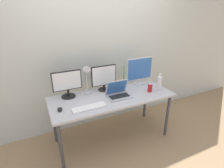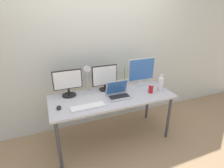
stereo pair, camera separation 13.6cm
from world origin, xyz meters
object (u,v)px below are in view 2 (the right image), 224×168
(keyboard_main, at_px, (88,107))
(mouse_by_keyboard, at_px, (59,108))
(soda_can_near_keyboard, at_px, (151,89))
(monitor_right, at_px, (141,71))
(work_desk, at_px, (112,100))
(bamboo_vase, at_px, (124,86))
(monitor_center, at_px, (105,77))
(laptop_silver, at_px, (118,93))
(monitor_left, at_px, (68,82))
(water_bottle, at_px, (161,84))
(desk_lamp, at_px, (88,73))

(keyboard_main, xyz_separation_m, mouse_by_keyboard, (-0.34, 0.10, 0.01))
(soda_can_near_keyboard, bearing_deg, monitor_right, 85.12)
(work_desk, distance_m, bamboo_vase, 0.28)
(monitor_right, height_order, soda_can_near_keyboard, monitor_right)
(bamboo_vase, bearing_deg, keyboard_main, -157.00)
(work_desk, bearing_deg, monitor_right, 20.83)
(work_desk, distance_m, mouse_by_keyboard, 0.75)
(bamboo_vase, bearing_deg, monitor_center, 149.38)
(work_desk, bearing_deg, laptop_silver, -34.85)
(monitor_left, distance_m, monitor_right, 1.15)
(keyboard_main, distance_m, soda_can_near_keyboard, 0.97)
(monitor_center, xyz_separation_m, water_bottle, (0.76, -0.33, -0.09))
(monitor_left, xyz_separation_m, mouse_by_keyboard, (-0.17, -0.32, -0.19))
(keyboard_main, height_order, soda_can_near_keyboard, soda_can_near_keyboard)
(water_bottle, height_order, soda_can_near_keyboard, water_bottle)
(monitor_right, height_order, water_bottle, monitor_right)
(monitor_left, height_order, laptop_silver, monitor_left)
(mouse_by_keyboard, distance_m, bamboo_vase, 0.98)
(work_desk, distance_m, monitor_left, 0.66)
(monitor_left, relative_size, laptop_silver, 1.24)
(work_desk, xyz_separation_m, mouse_by_keyboard, (-0.74, -0.09, 0.08))
(monitor_left, relative_size, mouse_by_keyboard, 4.33)
(work_desk, xyz_separation_m, bamboo_vase, (0.23, 0.08, 0.14))
(monitor_center, height_order, desk_lamp, desk_lamp)
(desk_lamp, bearing_deg, monitor_left, 171.97)
(monitor_center, relative_size, keyboard_main, 0.90)
(keyboard_main, xyz_separation_m, water_bottle, (1.13, 0.08, 0.11))
(water_bottle, distance_m, bamboo_vase, 0.54)
(monitor_center, distance_m, laptop_silver, 0.33)
(laptop_silver, height_order, mouse_by_keyboard, laptop_silver)
(keyboard_main, bearing_deg, monitor_left, 110.37)
(work_desk, bearing_deg, desk_lamp, 146.71)
(soda_can_near_keyboard, bearing_deg, desk_lamp, 160.34)
(laptop_silver, xyz_separation_m, bamboo_vase, (0.16, 0.13, 0.02))
(monitor_center, height_order, bamboo_vase, monitor_center)
(bamboo_vase, bearing_deg, desk_lamp, 167.53)
(work_desk, distance_m, laptop_silver, 0.15)
(mouse_by_keyboard, xyz_separation_m, water_bottle, (1.47, -0.02, 0.10))
(keyboard_main, distance_m, mouse_by_keyboard, 0.35)
(laptop_silver, height_order, soda_can_near_keyboard, laptop_silver)
(mouse_by_keyboard, distance_m, soda_can_near_keyboard, 1.30)
(monitor_left, height_order, soda_can_near_keyboard, monitor_left)
(monitor_center, relative_size, soda_can_near_keyboard, 3.04)
(laptop_silver, relative_size, keyboard_main, 0.75)
(work_desk, relative_size, monitor_left, 4.36)
(work_desk, height_order, laptop_silver, laptop_silver)
(monitor_left, height_order, desk_lamp, desk_lamp)
(work_desk, height_order, water_bottle, water_bottle)
(keyboard_main, height_order, desk_lamp, desk_lamp)
(monitor_center, bearing_deg, bamboo_vase, -30.62)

